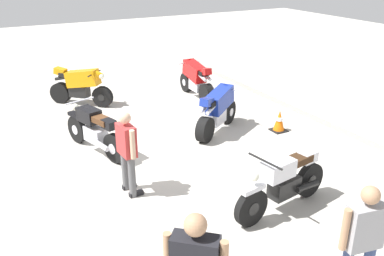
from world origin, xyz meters
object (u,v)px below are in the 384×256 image
at_px(motorcycle_blue_sportbike, 218,109).
at_px(person_in_red_shirt, 127,149).
at_px(motorcycle_red_sportbike, 196,78).
at_px(traffic_cone, 279,121).
at_px(motorcycle_black_cruiser, 94,130).
at_px(person_in_gray_shirt, 362,239).
at_px(motorcycle_silver_cruiser, 283,182).
at_px(motorcycle_orange_sportbike, 81,85).

height_order(motorcycle_blue_sportbike, person_in_red_shirt, person_in_red_shirt).
distance_m(motorcycle_red_sportbike, traffic_cone, 3.34).
bearing_deg(motorcycle_blue_sportbike, motorcycle_black_cruiser, 140.92).
height_order(motorcycle_black_cruiser, person_in_gray_shirt, person_in_gray_shirt).
height_order(motorcycle_silver_cruiser, motorcycle_red_sportbike, motorcycle_red_sportbike).
xyz_separation_m(motorcycle_blue_sportbike, traffic_cone, (0.68, 1.36, -0.33)).
bearing_deg(motorcycle_black_cruiser, motorcycle_blue_sportbike, -112.73).
relative_size(motorcycle_red_sportbike, motorcycle_blue_sportbike, 1.13).
xyz_separation_m(motorcycle_silver_cruiser, person_in_gray_shirt, (2.02, -0.51, 0.40)).
relative_size(motorcycle_red_sportbike, person_in_gray_shirt, 1.20).
height_order(motorcycle_silver_cruiser, traffic_cone, motorcycle_silver_cruiser).
xyz_separation_m(motorcycle_orange_sportbike, traffic_cone, (4.22, 3.79, -0.33)).
relative_size(person_in_red_shirt, traffic_cone, 2.98).
bearing_deg(motorcycle_red_sportbike, motorcycle_silver_cruiser, 166.27).
bearing_deg(traffic_cone, motorcycle_orange_sportbike, -138.08).
relative_size(motorcycle_black_cruiser, person_in_gray_shirt, 1.24).
height_order(motorcycle_orange_sportbike, person_in_gray_shirt, person_in_gray_shirt).
height_order(motorcycle_red_sportbike, traffic_cone, motorcycle_red_sportbike).
bearing_deg(person_in_red_shirt, motorcycle_blue_sportbike, 26.42).
bearing_deg(motorcycle_red_sportbike, traffic_cone, -169.28).
distance_m(motorcycle_red_sportbike, motorcycle_blue_sportbike, 2.72).
relative_size(motorcycle_blue_sportbike, traffic_cone, 3.26).
bearing_deg(motorcycle_blue_sportbike, person_in_red_shirt, 176.60).
distance_m(motorcycle_black_cruiser, person_in_red_shirt, 2.01).
relative_size(person_in_red_shirt, person_in_gray_shirt, 0.97).
xyz_separation_m(motorcycle_blue_sportbike, person_in_gray_shirt, (5.44, -1.31, 0.33)).
bearing_deg(traffic_cone, person_in_gray_shirt, -29.25).
bearing_deg(person_in_gray_shirt, traffic_cone, 160.92).
height_order(motorcycle_orange_sportbike, motorcycle_red_sportbike, same).
distance_m(motorcycle_silver_cruiser, motorcycle_blue_sportbike, 3.52).
height_order(motorcycle_blue_sportbike, person_in_gray_shirt, person_in_gray_shirt).
relative_size(person_in_gray_shirt, traffic_cone, 3.08).
bearing_deg(motorcycle_red_sportbike, person_in_red_shirt, 140.38).
bearing_deg(motorcycle_orange_sportbike, motorcycle_blue_sportbike, -11.23).
bearing_deg(traffic_cone, person_in_red_shirt, -76.55).
distance_m(motorcycle_orange_sportbike, person_in_gray_shirt, 9.06).
xyz_separation_m(motorcycle_red_sportbike, traffic_cone, (3.28, 0.55, -0.33)).
xyz_separation_m(motorcycle_orange_sportbike, motorcycle_red_sportbike, (0.94, 3.24, 0.00)).
distance_m(motorcycle_red_sportbike, person_in_red_shirt, 5.69).
relative_size(motorcycle_black_cruiser, traffic_cone, 3.83).
xyz_separation_m(motorcycle_silver_cruiser, motorcycle_red_sportbike, (-6.02, 1.60, 0.07)).
xyz_separation_m(motorcycle_orange_sportbike, motorcycle_blue_sportbike, (3.54, 2.43, 0.00)).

